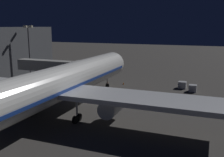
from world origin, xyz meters
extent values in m
plane|color=#383533|center=(0.00, 0.00, 0.00)|extent=(320.00, 320.00, 0.00)
cylinder|color=silver|center=(0.00, 9.72, 5.52)|extent=(5.69, 49.46, 5.69)
sphere|color=silver|center=(0.00, -15.01, 5.52)|extent=(5.58, 5.58, 5.58)
cube|color=navy|center=(0.00, 9.72, 5.09)|extent=(5.75, 47.49, 0.50)
cube|color=black|center=(0.00, -13.30, 6.52)|extent=(3.13, 1.40, 0.90)
cube|color=#B7BABF|center=(0.00, 9.81, 4.52)|extent=(51.89, 7.43, 0.70)
cylinder|color=#B7BABF|center=(-9.37, 8.81, 2.66)|extent=(2.74, 5.59, 2.74)
cylinder|color=black|center=(-9.37, 6.02, 2.66)|extent=(2.33, 0.15, 2.33)
cylinder|color=#B7BABF|center=(9.37, 8.81, 2.66)|extent=(2.74, 5.59, 2.74)
cylinder|color=black|center=(9.37, 6.02, 2.66)|extent=(2.33, 0.15, 2.33)
cylinder|color=#B7BABF|center=(0.00, -11.51, 2.24)|extent=(0.28, 0.28, 2.07)
cylinder|color=black|center=(0.00, -11.51, 0.60)|extent=(0.45, 1.20, 1.20)
cylinder|color=#B7BABF|center=(-4.20, 10.81, 2.24)|extent=(0.28, 0.28, 2.07)
cylinder|color=black|center=(-4.20, 10.16, 0.60)|extent=(0.45, 1.20, 1.20)
cylinder|color=black|center=(-4.20, 11.46, 0.60)|extent=(0.45, 1.20, 1.20)
cylinder|color=#B7BABF|center=(4.20, 10.81, 2.24)|extent=(0.28, 0.28, 2.07)
cylinder|color=black|center=(4.20, 10.16, 0.60)|extent=(0.45, 1.20, 1.20)
cylinder|color=black|center=(4.20, 11.46, 0.60)|extent=(0.45, 1.20, 1.20)
cube|color=#9E9E99|center=(12.51, -6.48, 5.52)|extent=(16.83, 2.60, 2.50)
cube|color=#9E9E99|center=(4.10, -6.48, 5.52)|extent=(3.20, 3.40, 3.00)
cube|color=black|center=(2.70, -6.48, 5.52)|extent=(0.70, 3.20, 2.70)
cylinder|color=#B7BABF|center=(5.10, -6.48, 2.13)|extent=(0.56, 0.56, 4.27)
cylinder|color=black|center=(4.50, -6.48, 0.30)|extent=(0.25, 0.60, 0.60)
cylinder|color=black|center=(5.70, -6.48, 0.30)|extent=(0.25, 0.60, 0.60)
cylinder|color=#59595E|center=(25.50, -15.45, 7.13)|extent=(0.40, 0.40, 14.26)
cube|color=#F9EFC6|center=(24.60, -15.45, 14.51)|extent=(1.10, 0.50, 0.60)
cube|color=#F9EFC6|center=(26.40, -15.45, 14.51)|extent=(1.10, 0.50, 0.60)
cube|color=#B7BABF|center=(-16.67, -18.41, 0.80)|extent=(1.83, 1.84, 1.60)
cube|color=#B7BABF|center=(-19.29, -15.81, 0.79)|extent=(1.71, 1.63, 1.57)
cone|color=orange|center=(-2.20, -17.01, 0.28)|extent=(0.36, 0.36, 0.55)
cone|color=orange|center=(2.20, -17.01, 0.28)|extent=(0.36, 0.36, 0.55)
camera|label=1|loc=(-23.48, 44.77, 14.82)|focal=41.97mm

